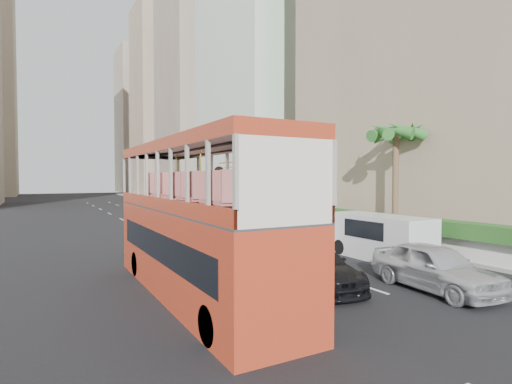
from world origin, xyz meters
TOP-DOWN VIEW (x-y plane):
  - ground_plane at (0.00, 0.00)m, footprint 200.00×200.00m
  - double_decker_bus at (-6.00, 0.00)m, footprint 2.50×11.00m
  - car_silver_lane_a at (-2.21, 4.78)m, footprint 2.27×4.38m
  - car_silver_lane_b at (1.34, -3.51)m, footprint 2.39×4.94m
  - car_black at (-1.93, -1.02)m, footprint 2.85×5.26m
  - van_asset at (1.14, 12.96)m, footprint 2.56×5.22m
  - minibus_near at (1.43, 7.86)m, footprint 3.01×6.14m
  - minibus_far at (4.58, 11.52)m, footprint 3.12×6.57m
  - panel_van_near at (3.82, 1.42)m, footprint 2.14×5.22m
  - panel_van_far at (4.18, 22.19)m, footprint 2.84×5.70m
  - sidewalk at (9.00, 25.00)m, footprint 6.00×120.00m
  - kerb_wall at (6.20, 14.00)m, footprint 0.30×44.00m
  - hedge at (6.20, 14.00)m, footprint 1.10×44.00m
  - palm_tree at (7.80, 4.00)m, footprint 0.36×0.36m
  - shell_station at (10.00, 23.00)m, footprint 6.50×8.00m
  - tower_mid at (18.00, 58.00)m, footprint 16.00×16.00m
  - tower_far_a at (17.00, 82.00)m, footprint 14.00×14.00m
  - tower_far_b at (17.00, 104.00)m, footprint 14.00×14.00m

SIDE VIEW (x-z plane):
  - ground_plane at x=0.00m, z-range 0.00..0.00m
  - car_silver_lane_a at x=-2.21m, z-range -0.69..0.69m
  - car_silver_lane_b at x=1.34m, z-range -0.81..0.81m
  - car_black at x=-1.93m, z-range -0.72..0.72m
  - van_asset at x=1.14m, z-range -0.71..0.71m
  - sidewalk at x=9.00m, z-range 0.00..0.18m
  - kerb_wall at x=6.20m, z-range 0.18..1.18m
  - panel_van_near at x=3.82m, z-range 0.00..2.08m
  - panel_van_far at x=4.18m, z-range 0.00..2.19m
  - minibus_near at x=1.43m, z-range 0.00..2.61m
  - minibus_far at x=4.58m, z-range 0.00..2.80m
  - hedge at x=6.20m, z-range 1.18..1.88m
  - double_decker_bus at x=-6.00m, z-range 0.00..5.06m
  - shell_station at x=10.00m, z-range 0.00..5.50m
  - palm_tree at x=7.80m, z-range 0.18..6.58m
  - tower_far_b at x=17.00m, z-range 0.00..40.00m
  - tower_far_a at x=17.00m, z-range 0.00..44.00m
  - tower_mid at x=18.00m, z-range 0.00..50.00m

